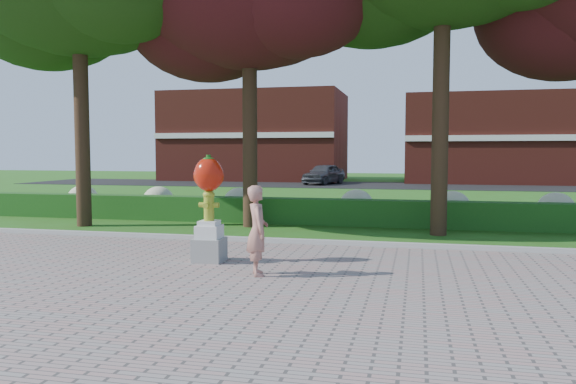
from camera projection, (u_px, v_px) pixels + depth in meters
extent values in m
plane|color=#2B5A16|center=(259.00, 270.00, 10.74)|extent=(100.00, 100.00, 0.00)
cube|color=gray|center=(169.00, 336.00, 6.85)|extent=(40.00, 14.00, 0.04)
cube|color=#ADADA5|center=(293.00, 242.00, 13.65)|extent=(40.00, 0.18, 0.15)
cube|color=#134314|center=(321.00, 212.00, 17.51)|extent=(24.00, 0.70, 0.80)
ellipsoid|color=beige|center=(83.00, 199.00, 20.50)|extent=(1.10, 1.10, 0.99)
ellipsoid|color=beige|center=(158.00, 200.00, 19.83)|extent=(1.10, 1.10, 0.99)
ellipsoid|color=beige|center=(239.00, 202.00, 19.15)|extent=(1.10, 1.10, 0.99)
ellipsoid|color=beige|center=(357.00, 205.00, 18.24)|extent=(1.10, 1.10, 0.99)
ellipsoid|color=beige|center=(452.00, 207.00, 17.57)|extent=(1.10, 1.10, 0.99)
ellipsoid|color=beige|center=(556.00, 209.00, 16.89)|extent=(1.10, 1.10, 0.99)
cube|color=black|center=(373.00, 185.00, 37.94)|extent=(50.00, 8.00, 0.02)
cube|color=maroon|center=(256.00, 137.00, 45.78)|extent=(14.00, 8.00, 7.00)
cube|color=maroon|center=(488.00, 139.00, 41.73)|extent=(12.00, 8.00, 6.40)
cylinder|color=black|center=(82.00, 115.00, 16.94)|extent=(0.44, 0.44, 6.72)
cylinder|color=black|center=(250.00, 125.00, 16.80)|extent=(0.44, 0.44, 6.16)
ellipsoid|color=black|center=(208.00, 15.00, 17.77)|extent=(5.28, 5.28, 4.22)
cylinder|color=black|center=(441.00, 100.00, 15.03)|extent=(0.44, 0.44, 7.28)
ellipsoid|color=black|center=(565.00, 9.00, 15.85)|extent=(5.04, 5.04, 4.03)
cube|color=gray|center=(209.00, 250.00, 11.39)|extent=(0.60, 0.60, 0.47)
cube|color=silver|center=(209.00, 232.00, 11.36)|extent=(0.48, 0.48, 0.26)
cube|color=silver|center=(209.00, 223.00, 11.35)|extent=(0.38, 0.38, 0.09)
cylinder|color=olive|center=(209.00, 208.00, 11.33)|extent=(0.21, 0.21, 0.53)
ellipsoid|color=olive|center=(209.00, 195.00, 11.31)|extent=(0.25, 0.25, 0.17)
cylinder|color=olive|center=(202.00, 205.00, 11.36)|extent=(0.11, 0.10, 0.10)
cylinder|color=olive|center=(216.00, 205.00, 11.29)|extent=(0.11, 0.10, 0.10)
cylinder|color=olive|center=(206.00, 206.00, 11.19)|extent=(0.11, 0.11, 0.11)
cylinder|color=olive|center=(209.00, 191.00, 11.30)|extent=(0.08, 0.08, 0.05)
ellipsoid|color=#B51B09|center=(209.00, 175.00, 11.28)|extent=(0.59, 0.53, 0.69)
ellipsoid|color=#B51B09|center=(201.00, 175.00, 11.32)|extent=(0.29, 0.29, 0.44)
ellipsoid|color=#B51B09|center=(217.00, 176.00, 11.24)|extent=(0.29, 0.29, 0.44)
cylinder|color=#1A5914|center=(208.00, 158.00, 11.26)|extent=(0.09, 0.09, 0.11)
ellipsoid|color=#1A5914|center=(208.00, 159.00, 11.26)|extent=(0.23, 0.23, 0.08)
imported|color=#B07364|center=(257.00, 230.00, 10.08)|extent=(0.60, 0.70, 1.62)
imported|color=#404247|center=(324.00, 174.00, 39.10)|extent=(2.81, 4.52, 1.44)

